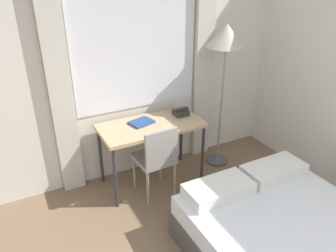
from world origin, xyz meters
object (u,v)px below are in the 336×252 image
Objects in this scene: desk at (151,129)px; desk_chair at (157,156)px; standing_lamp at (226,43)px; telephone at (181,112)px; book at (141,122)px.

desk is 1.36× the size of desk_chair.
standing_lamp is (1.00, 0.24, 1.08)m from desk_chair.
desk_chair is at bearing -166.60° from standing_lamp.
desk_chair is 0.48× the size of standing_lamp.
desk is at bearing -171.54° from telephone.
book is (-1.03, 0.08, -0.79)m from standing_lamp.
desk is 0.33m from desk_chair.
desk_chair is at bearing -84.65° from book.
standing_lamp is 9.74× the size of telephone.
desk_chair is 0.64m from telephone.
telephone is at bearing 172.29° from standing_lamp.
standing_lamp reaches higher than desk_chair.
standing_lamp reaches higher than telephone.
book is (-0.03, 0.32, 0.28)m from desk_chair.
desk is 0.43m from telephone.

